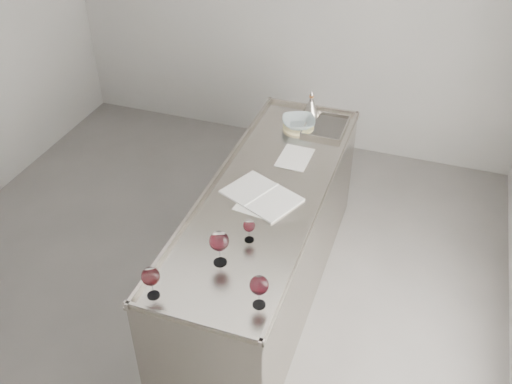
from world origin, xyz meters
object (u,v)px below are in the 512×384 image
(wine_glass_left, at_px, (151,277))
(notebook, at_px, (261,196))
(wine_glass_small, at_px, (249,226))
(ceramic_bowl, at_px, (299,122))
(wine_funnel, at_px, (311,108))
(wine_glass_right, at_px, (259,286))
(wine_glass_middle, at_px, (219,242))
(counter, at_px, (266,243))

(wine_glass_left, bearing_deg, notebook, 75.37)
(wine_glass_left, distance_m, wine_glass_small, 0.67)
(ceramic_bowl, height_order, wine_funnel, wine_funnel)
(wine_glass_right, distance_m, wine_glass_small, 0.51)
(notebook, bearing_deg, wine_funnel, 113.04)
(wine_glass_left, height_order, notebook, wine_glass_left)
(wine_glass_middle, distance_m, ceramic_bowl, 1.58)
(counter, bearing_deg, wine_funnel, 89.32)
(wine_glass_small, xyz_separation_m, wine_funnel, (-0.04, 1.57, -0.04))
(wine_glass_left, distance_m, wine_glass_middle, 0.42)
(counter, distance_m, notebook, 0.48)
(wine_glass_right, bearing_deg, ceramic_bowl, 99.37)
(wine_glass_small, bearing_deg, wine_glass_middle, -111.28)
(counter, relative_size, wine_glass_small, 16.52)
(ceramic_bowl, bearing_deg, wine_glass_middle, -90.47)
(wine_glass_middle, bearing_deg, wine_funnel, 88.47)
(counter, xyz_separation_m, wine_glass_left, (-0.28, -1.08, 0.60))
(ceramic_bowl, bearing_deg, wine_funnel, 81.30)
(counter, xyz_separation_m, ceramic_bowl, (-0.02, 0.84, 0.52))
(wine_glass_right, relative_size, wine_glass_small, 1.35)
(counter, height_order, wine_funnel, wine_funnel)
(wine_glass_right, bearing_deg, notebook, 108.01)
(wine_glass_left, distance_m, wine_funnel, 2.17)
(counter, relative_size, wine_glass_middle, 11.02)
(wine_glass_left, height_order, wine_funnel, wine_funnel)
(wine_glass_right, distance_m, wine_funnel, 2.05)
(counter, relative_size, wine_glass_left, 12.52)
(wine_glass_middle, bearing_deg, wine_glass_small, 68.72)
(wine_glass_left, relative_size, wine_glass_right, 0.98)
(notebook, height_order, ceramic_bowl, ceramic_bowl)
(notebook, bearing_deg, wine_glass_right, -47.69)
(wine_glass_left, xyz_separation_m, wine_glass_right, (0.55, 0.12, 0.00))
(wine_glass_middle, bearing_deg, notebook, 88.00)
(counter, relative_size, notebook, 4.31)
(notebook, bearing_deg, wine_glass_small, -56.59)
(counter, distance_m, wine_glass_left, 1.27)
(wine_funnel, bearing_deg, wine_glass_left, -97.62)
(wine_glass_left, xyz_separation_m, wine_glass_small, (0.33, 0.58, -0.03))
(wine_glass_right, xyz_separation_m, notebook, (-0.29, 0.88, -0.13))
(wine_glass_right, height_order, ceramic_bowl, wine_glass_right)
(wine_glass_small, distance_m, wine_funnel, 1.57)
(wine_glass_left, bearing_deg, wine_glass_small, 60.41)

